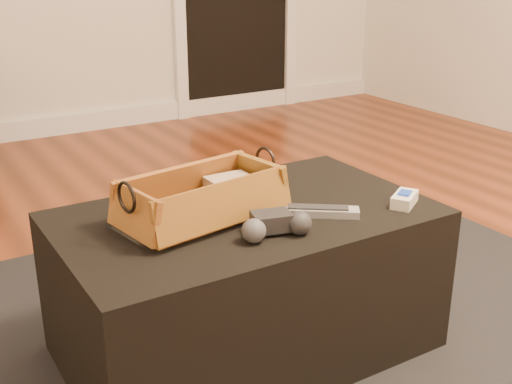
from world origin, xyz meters
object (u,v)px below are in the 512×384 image
tv_remote (199,213)px  silver_remote (318,211)px  ottoman (246,282)px  wicker_basket (202,200)px  cream_gadget (404,199)px  game_controller (275,225)px

tv_remote → silver_remote: 0.31m
ottoman → wicker_basket: size_ratio=2.13×
ottoman → silver_remote: silver_remote is taller
tv_remote → cream_gadget: tv_remote is taller
ottoman → cream_gadget: cream_gadget is taller
cream_gadget → wicker_basket: bearing=158.8°
tv_remote → wicker_basket: (0.02, 0.02, 0.02)m
tv_remote → ottoman: bearing=-14.9°
wicker_basket → game_controller: size_ratio=2.48×
silver_remote → cream_gadget: size_ratio=1.75×
ottoman → game_controller: 0.29m
game_controller → silver_remote: 0.18m
silver_remote → cream_gadget: (0.25, -0.06, 0.01)m
ottoman → silver_remote: bearing=-37.8°
ottoman → silver_remote: 0.29m
game_controller → cream_gadget: game_controller is taller
ottoman → cream_gadget: bearing=-24.6°
tv_remote → wicker_basket: size_ratio=0.49×
ottoman → tv_remote: size_ratio=4.33×
game_controller → cream_gadget: size_ratio=1.63×
wicker_basket → silver_remote: bearing=-26.7°
wicker_basket → silver_remote: size_ratio=2.30×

